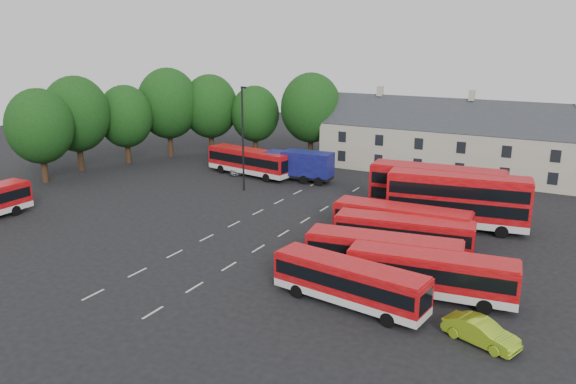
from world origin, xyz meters
name	(u,v)px	position (x,y,z in m)	size (l,w,h in m)	color
ground	(221,231)	(0.00, 0.00, 0.00)	(140.00, 140.00, 0.00)	black
lane_markings	(258,229)	(2.50, 2.00, 0.01)	(5.15, 33.80, 0.01)	beige
treeline	(174,111)	(-20.74, 19.36, 6.68)	(29.92, 32.59, 12.01)	black
terrace_houses	(468,144)	(14.00, 30.00, 3.86)	(35.70, 7.13, 10.06)	beige
bus_row_a	(349,280)	(14.88, -7.47, 1.67)	(10.03, 3.48, 2.78)	silver
bus_row_b	(431,272)	(18.95, -3.98, 1.76)	(10.57, 3.68, 2.93)	silver
bus_row_c	(383,252)	(15.24, -2.38, 1.77)	(10.68, 4.02, 2.95)	silver
bus_row_d	(404,233)	(15.20, 2.25, 1.74)	(10.47, 3.89, 2.89)	silver
bus_row_e	(401,221)	(14.26, 4.64, 1.82)	(10.84, 3.05, 3.03)	silver
bus_dd_south	(457,198)	(17.31, 10.26, 2.72)	(11.91, 4.41, 4.77)	silver
bus_dd_north	(436,189)	(15.00, 12.18, 2.73)	(11.87, 3.61, 4.79)	silver
bus_north	(250,160)	(-8.41, 17.76, 1.89)	(11.40, 4.23, 3.15)	silver
box_truck	(299,164)	(-2.10, 18.39, 1.94)	(8.04, 2.93, 3.46)	black
silver_car	(234,168)	(-10.74, 17.93, 0.62)	(1.46, 3.62, 1.23)	#B3B5BB
lime_car	(481,332)	(22.80, -8.15, 0.67)	(1.43, 4.09, 1.35)	#91BB1C
lamppost	(243,136)	(-5.38, 11.88, 5.89)	(0.76, 0.50, 11.03)	black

